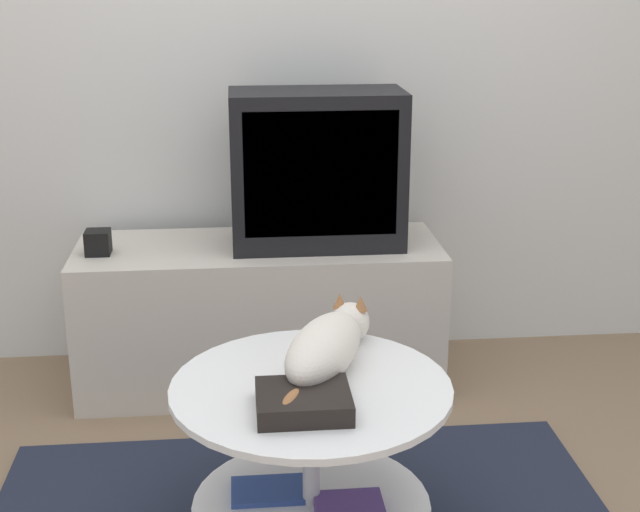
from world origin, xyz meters
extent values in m
cube|color=silver|center=(0.00, 1.33, 1.30)|extent=(8.00, 0.05, 2.60)
cube|color=beige|center=(-0.08, 1.02, 0.26)|extent=(1.25, 0.46, 0.51)
cube|color=#B7AD9E|center=(-0.08, 0.79, 0.31)|extent=(0.56, 0.01, 0.14)
cube|color=black|center=(0.12, 1.02, 0.77)|extent=(0.58, 0.29, 0.52)
cube|color=black|center=(0.12, 0.87, 0.79)|extent=(0.50, 0.01, 0.41)
cube|color=black|center=(-0.61, 0.97, 0.55)|extent=(0.08, 0.08, 0.08)
cylinder|color=#B7B7BC|center=(0.02, 0.04, 0.23)|extent=(0.04, 0.04, 0.42)
cylinder|color=white|center=(0.02, 0.04, 0.12)|extent=(0.60, 0.60, 0.01)
cylinder|color=white|center=(0.02, 0.04, 0.45)|extent=(0.69, 0.69, 0.02)
cube|color=#51387A|center=(0.11, -0.02, 0.14)|extent=(0.17, 0.13, 0.03)
cube|color=#2D478C|center=(-0.08, 0.09, 0.14)|extent=(0.20, 0.13, 0.02)
cube|color=black|center=(-0.01, -0.09, 0.48)|extent=(0.21, 0.18, 0.05)
ellipsoid|color=silver|center=(0.06, 0.10, 0.52)|extent=(0.29, 0.40, 0.13)
sphere|color=silver|center=(0.15, 0.30, 0.51)|extent=(0.11, 0.11, 0.11)
cone|color=#996038|center=(0.12, 0.31, 0.57)|extent=(0.04, 0.04, 0.04)
cone|color=#996038|center=(0.17, 0.29, 0.57)|extent=(0.04, 0.04, 0.04)
ellipsoid|color=#996038|center=(-0.04, -0.11, 0.49)|extent=(0.09, 0.14, 0.05)
camera|label=1|loc=(-0.14, -1.90, 1.42)|focal=50.00mm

